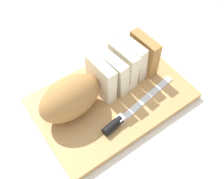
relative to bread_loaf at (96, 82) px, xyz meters
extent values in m
plane|color=silver|center=(0.03, -0.03, -0.07)|extent=(3.00, 3.00, 0.00)
cube|color=tan|center=(0.03, -0.03, -0.06)|extent=(0.39, 0.27, 0.02)
ellipsoid|color=#A8753D|center=(-0.08, 0.00, 0.00)|extent=(0.16, 0.10, 0.11)
cube|color=beige|center=(0.02, 0.00, 0.00)|extent=(0.03, 0.09, 0.11)
cube|color=beige|center=(0.05, 0.00, 0.00)|extent=(0.04, 0.09, 0.11)
cube|color=beige|center=(0.09, 0.00, 0.00)|extent=(0.04, 0.09, 0.11)
cube|color=beige|center=(0.12, 0.01, 0.00)|extent=(0.04, 0.09, 0.11)
cube|color=#A8753D|center=(0.16, 0.00, 0.00)|extent=(0.03, 0.09, 0.11)
cube|color=silver|center=(0.10, -0.09, -0.05)|extent=(0.19, 0.04, 0.00)
cylinder|color=black|center=(-0.03, -0.10, -0.04)|extent=(0.06, 0.03, 0.02)
cube|color=silver|center=(0.00, -0.10, -0.04)|extent=(0.02, 0.02, 0.02)
sphere|color=tan|center=(0.03, -0.04, -0.05)|extent=(0.00, 0.00, 0.00)
sphere|color=tan|center=(-0.07, 0.00, -0.05)|extent=(0.00, 0.00, 0.00)
sphere|color=tan|center=(0.07, -0.01, -0.05)|extent=(0.01, 0.01, 0.01)
camera|label=1|loc=(-0.21, -0.35, 0.52)|focal=43.34mm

